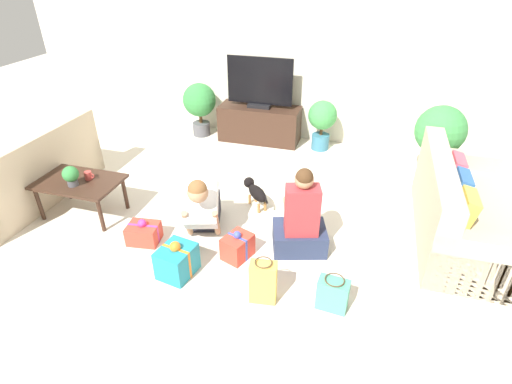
{
  "coord_description": "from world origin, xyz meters",
  "views": [
    {
      "loc": [
        1.37,
        -3.34,
        2.58
      ],
      "look_at": [
        0.38,
        0.05,
        0.45
      ],
      "focal_mm": 28.0,
      "sensor_mm": 36.0,
      "label": 1
    }
  ],
  "objects": [
    {
      "name": "tv_console",
      "position": [
        -0.23,
        2.33,
        0.28
      ],
      "size": [
        1.24,
        0.46,
        0.55
      ],
      "color": "#382319",
      "rests_on": "ground_plane"
    },
    {
      "name": "coffee_table",
      "position": [
        -1.57,
        -0.23,
        0.38
      ],
      "size": [
        0.9,
        0.58,
        0.43
      ],
      "color": "#382319",
      "rests_on": "ground_plane"
    },
    {
      "name": "tabletop_plant",
      "position": [
        -1.55,
        -0.33,
        0.56
      ],
      "size": [
        0.17,
        0.17,
        0.22
      ],
      "color": "#4C4C51",
      "rests_on": "coffee_table"
    },
    {
      "name": "person_sitting",
      "position": [
        0.9,
        -0.18,
        0.33
      ],
      "size": [
        0.61,
        0.57,
        0.93
      ],
      "rotation": [
        0.0,
        0.0,
        3.44
      ],
      "color": "#283351",
      "rests_on": "ground_plane"
    },
    {
      "name": "gift_bag_b",
      "position": [
        1.31,
        -0.86,
        0.15
      ],
      "size": [
        0.27,
        0.18,
        0.31
      ],
      "rotation": [
        0.0,
        0.0,
        -0.09
      ],
      "color": "#4CA384",
      "rests_on": "ground_plane"
    },
    {
      "name": "wall_back",
      "position": [
        0.0,
        2.63,
        1.3
      ],
      "size": [
        8.4,
        0.06,
        2.6
      ],
      "color": "beige",
      "rests_on": "ground_plane"
    },
    {
      "name": "tv",
      "position": [
        -0.23,
        2.33,
        0.88
      ],
      "size": [
        1.0,
        0.2,
        0.74
      ],
      "color": "black",
      "rests_on": "tv_console"
    },
    {
      "name": "gift_box_a",
      "position": [
        -0.12,
        -0.84,
        0.15
      ],
      "size": [
        0.34,
        0.38,
        0.36
      ],
      "rotation": [
        0.0,
        0.0,
        -0.17
      ],
      "color": "teal",
      "rests_on": "ground_plane"
    },
    {
      "name": "gift_box_c",
      "position": [
        -0.67,
        -0.5,
        0.1
      ],
      "size": [
        0.34,
        0.29,
        0.27
      ],
      "rotation": [
        0.0,
        0.0,
        0.13
      ],
      "color": "red",
      "rests_on": "ground_plane"
    },
    {
      "name": "dog",
      "position": [
        0.24,
        0.48,
        0.19
      ],
      "size": [
        0.39,
        0.4,
        0.29
      ],
      "rotation": [
        0.0,
        0.0,
        3.92
      ],
      "color": "black",
      "rests_on": "ground_plane"
    },
    {
      "name": "potted_plant_corner_right",
      "position": [
        2.27,
        1.76,
        0.63
      ],
      "size": [
        0.62,
        0.62,
        0.99
      ],
      "color": "#336B84",
      "rests_on": "ground_plane"
    },
    {
      "name": "gift_bag_a",
      "position": [
        0.73,
        -0.94,
        0.2
      ],
      "size": [
        0.24,
        0.16,
        0.42
      ],
      "rotation": [
        0.0,
        0.0,
        0.13
      ],
      "color": "#E5B74C",
      "rests_on": "ground_plane"
    },
    {
      "name": "sofa_right",
      "position": [
        2.42,
        0.49,
        0.3
      ],
      "size": [
        0.86,
        1.84,
        0.85
      ],
      "rotation": [
        0.0,
        0.0,
        1.57
      ],
      "color": "#C6B293",
      "rests_on": "ground_plane"
    },
    {
      "name": "sofa_left",
      "position": [
        -2.42,
        -0.11,
        0.3
      ],
      "size": [
        0.86,
        1.84,
        0.85
      ],
      "rotation": [
        0.0,
        0.0,
        -1.57
      ],
      "color": "#C6B293",
      "rests_on": "ground_plane"
    },
    {
      "name": "mug",
      "position": [
        -1.48,
        -0.17,
        0.48
      ],
      "size": [
        0.12,
        0.08,
        0.09
      ],
      "color": "#B23D38",
      "rests_on": "coffee_table"
    },
    {
      "name": "potted_plant_back_right",
      "position": [
        0.74,
        2.28,
        0.46
      ],
      "size": [
        0.42,
        0.42,
        0.75
      ],
      "color": "#336B84",
      "rests_on": "ground_plane"
    },
    {
      "name": "ground_plane",
      "position": [
        0.0,
        0.0,
        0.0
      ],
      "size": [
        16.0,
        16.0,
        0.0
      ],
      "primitive_type": "plane",
      "color": "beige"
    },
    {
      "name": "gift_box_b",
      "position": [
        0.34,
        -0.46,
        0.12
      ],
      "size": [
        0.31,
        0.35,
        0.3
      ],
      "rotation": [
        0.0,
        0.0,
        -0.35
      ],
      "color": "red",
      "rests_on": "ground_plane"
    },
    {
      "name": "person_kneeling",
      "position": [
        -0.12,
        -0.18,
        0.35
      ],
      "size": [
        0.53,
        0.83,
        0.8
      ],
      "rotation": [
        0.0,
        0.0,
        0.3
      ],
      "color": "#23232D",
      "rests_on": "ground_plane"
    },
    {
      "name": "potted_plant_back_left",
      "position": [
        -1.2,
        2.28,
        0.53
      ],
      "size": [
        0.52,
        0.52,
        0.84
      ],
      "color": "#4C4C51",
      "rests_on": "ground_plane"
    }
  ]
}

